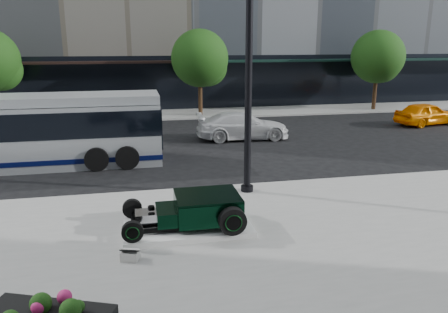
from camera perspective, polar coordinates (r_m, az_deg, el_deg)
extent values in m
plane|color=black|center=(17.46, 0.18, -1.96)|extent=(120.00, 120.00, 0.00)
cube|color=gray|center=(30.94, -5.20, 5.56)|extent=(70.00, 4.00, 0.12)
cube|color=black|center=(33.33, -23.28, 8.46)|extent=(22.00, 0.50, 4.00)
cube|color=black|center=(36.59, 15.25, 9.61)|extent=(24.00, 0.50, 4.00)
cube|color=black|center=(32.64, -23.77, 11.13)|extent=(22.00, 1.60, 0.15)
cube|color=black|center=(35.96, 15.86, 12.05)|extent=(24.00, 1.60, 0.15)
sphere|color=#0E360F|center=(30.74, -27.15, 10.07)|extent=(2.60, 2.60, 2.60)
cylinder|color=black|center=(29.90, -3.12, 7.91)|extent=(0.28, 0.28, 2.60)
sphere|color=#0E360F|center=(29.70, -3.19, 12.70)|extent=(3.80, 3.80, 3.80)
sphere|color=#0E360F|center=(30.12, -2.10, 11.60)|extent=(2.60, 2.60, 2.60)
cylinder|color=black|center=(34.33, 19.09, 8.03)|extent=(0.28, 0.28, 2.60)
sphere|color=#0E360F|center=(34.16, 19.45, 12.19)|extent=(3.80, 3.80, 3.80)
sphere|color=#0E360F|center=(34.75, 19.97, 11.18)|extent=(2.60, 2.60, 2.60)
cube|color=silver|center=(11.99, -4.77, -9.14)|extent=(3.40, 1.80, 0.15)
cube|color=black|center=(11.51, -4.50, -9.25)|extent=(3.00, 0.08, 0.10)
cube|color=black|center=(12.33, -5.05, -7.56)|extent=(3.00, 0.08, 0.10)
cube|color=black|center=(11.86, -2.17, -6.63)|extent=(1.70, 1.45, 0.62)
cube|color=black|center=(11.74, -2.18, -5.13)|extent=(1.70, 1.45, 0.06)
cube|color=black|center=(11.79, -7.49, -7.52)|extent=(0.55, 1.05, 0.38)
cube|color=silver|center=(11.78, -10.17, -7.90)|extent=(0.55, 0.55, 0.34)
cylinder|color=black|center=(11.69, -9.49, -6.64)|extent=(0.18, 0.18, 0.10)
cylinder|color=black|center=(11.83, -11.85, -8.53)|extent=(0.06, 1.55, 0.06)
cylinder|color=black|center=(11.21, 1.12, -8.44)|extent=(0.72, 0.24, 0.72)
cylinder|color=black|center=(11.10, 1.27, -8.69)|extent=(0.37, 0.02, 0.37)
torus|color=#093513|center=(11.09, 1.28, -8.71)|extent=(0.44, 0.02, 0.44)
cylinder|color=black|center=(12.75, -0.58, -5.47)|extent=(0.72, 0.24, 0.72)
cylinder|color=black|center=(12.87, -0.69, -5.28)|extent=(0.37, 0.02, 0.37)
torus|color=#093513|center=(12.88, -0.70, -5.26)|extent=(0.44, 0.02, 0.44)
cylinder|color=black|center=(11.07, -11.86, -9.59)|extent=(0.54, 0.16, 0.54)
cylinder|color=black|center=(10.99, -11.86, -9.78)|extent=(0.28, 0.02, 0.28)
torus|color=#093513|center=(10.98, -11.86, -9.80)|extent=(0.34, 0.02, 0.34)
cylinder|color=black|center=(12.51, -11.90, -6.66)|extent=(0.54, 0.16, 0.54)
cylinder|color=black|center=(12.59, -11.90, -6.52)|extent=(0.28, 0.02, 0.28)
torus|color=#093513|center=(12.60, -11.90, -6.50)|extent=(0.34, 0.02, 0.34)
cube|color=silver|center=(10.65, -12.16, -12.51)|extent=(0.47, 0.41, 0.22)
cube|color=black|center=(10.59, -12.20, -11.91)|extent=(0.47, 0.40, 0.15)
cylinder|color=black|center=(14.11, 3.23, 10.20)|extent=(0.23, 0.23, 7.59)
cylinder|color=black|center=(14.88, 3.02, -4.15)|extent=(0.42, 0.42, 0.19)
sphere|color=#0E360F|center=(8.46, -25.89, -17.93)|extent=(0.29, 0.29, 0.29)
sphere|color=#D82673|center=(8.39, -23.74, -17.97)|extent=(0.29, 0.29, 0.29)
sphere|color=#0E360F|center=(8.32, -21.55, -18.00)|extent=(0.29, 0.29, 0.29)
sphere|color=#D82673|center=(8.27, -19.34, -17.99)|extent=(0.29, 0.29, 0.29)
sphere|color=#0E360F|center=(8.23, -17.09, -17.96)|extent=(0.29, 0.29, 0.29)
cube|color=#B3B8BD|center=(19.79, -26.04, 2.34)|extent=(12.00, 2.55, 2.55)
cube|color=#070D3B|center=(19.97, -25.77, -0.05)|extent=(12.05, 2.60, 0.20)
cube|color=black|center=(19.69, -26.23, 3.97)|extent=(12.05, 2.60, 1.05)
cube|color=#B3B8BD|center=(19.56, -26.54, 6.55)|extent=(12.00, 2.40, 0.35)
cube|color=black|center=(19.13, -8.37, 4.17)|extent=(0.06, 2.30, 1.70)
cylinder|color=black|center=(18.14, -16.29, -0.35)|extent=(0.96, 0.28, 0.96)
cylinder|color=black|center=(20.66, -15.79, 1.52)|extent=(0.96, 0.28, 0.96)
cylinder|color=black|center=(18.07, -12.51, -0.15)|extent=(0.96, 0.28, 0.96)
cylinder|color=black|center=(20.60, -12.46, 1.70)|extent=(0.96, 0.28, 0.96)
imported|color=silver|center=(23.10, 2.47, 4.03)|extent=(4.93, 2.17, 1.41)
imported|color=orange|center=(29.75, 24.93, 5.09)|extent=(4.31, 2.36, 1.39)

